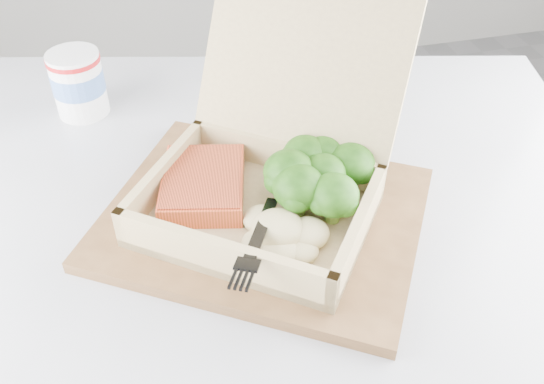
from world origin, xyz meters
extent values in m
cube|color=#A8AAB2|center=(0.23, 0.31, 0.73)|extent=(1.00, 1.00, 0.03)
cube|color=brown|center=(0.25, 0.34, 0.75)|extent=(0.42, 0.40, 0.01)
cube|color=tan|center=(0.24, 0.33, 0.76)|extent=(0.29, 0.28, 0.01)
cube|color=tan|center=(0.15, 0.40, 0.78)|extent=(0.11, 0.15, 0.05)
cube|color=tan|center=(0.32, 0.27, 0.78)|extent=(0.11, 0.15, 0.05)
cube|color=tan|center=(0.19, 0.27, 0.78)|extent=(0.19, 0.14, 0.05)
cube|color=tan|center=(0.28, 0.40, 0.78)|extent=(0.19, 0.14, 0.05)
cube|color=tan|center=(0.31, 0.44, 0.87)|extent=(0.24, 0.21, 0.16)
cube|color=#E4522C|center=(0.19, 0.38, 0.78)|extent=(0.11, 0.13, 0.02)
ellipsoid|color=#C8B882|center=(0.25, 0.29, 0.78)|extent=(0.08, 0.07, 0.03)
cube|color=black|center=(0.25, 0.34, 0.79)|extent=(0.06, 0.10, 0.02)
cube|color=black|center=(0.22, 0.27, 0.79)|extent=(0.04, 0.05, 0.01)
cylinder|color=white|center=(0.06, 0.62, 0.78)|extent=(0.07, 0.07, 0.09)
cylinder|color=#4970B7|center=(0.06, 0.62, 0.79)|extent=(0.07, 0.07, 0.03)
cylinder|color=#B11216|center=(0.06, 0.62, 0.82)|extent=(0.07, 0.07, 0.01)
cube|color=white|center=(0.28, 0.53, 0.74)|extent=(0.13, 0.14, 0.00)
camera|label=1|loc=(0.14, -0.12, 1.19)|focal=40.00mm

